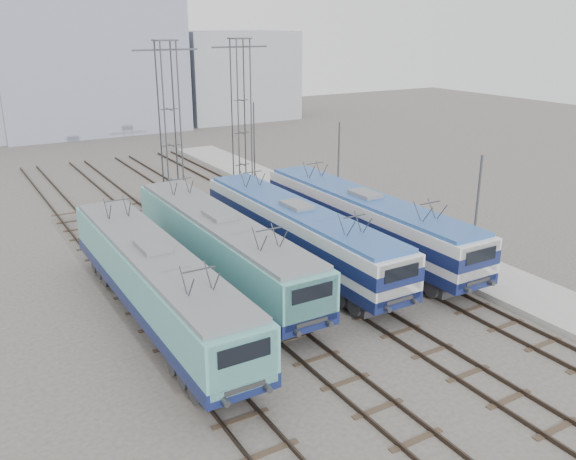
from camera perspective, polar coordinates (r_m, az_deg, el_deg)
The scene contains 13 objects.
ground at distance 26.78m, azimuth 6.80°, elevation -10.63°, with size 160.00×160.00×0.00m, color #514C47.
platform at distance 38.33m, azimuth 11.72°, elevation -1.33°, with size 4.00×70.00×0.30m, color #9E9E99.
locomotive_far_left at distance 27.94m, azimuth -12.19°, elevation -4.55°, with size 2.82×17.81×3.35m.
locomotive_center_left at distance 31.85m, azimuth -6.18°, elevation -1.31°, with size 2.79×17.65×3.32m.
locomotive_center_right at distance 33.61m, azimuth 0.98°, elevation -0.05°, with size 2.76×17.43×3.28m.
locomotive_far_right at distance 35.89m, azimuth 7.30°, elevation 1.09°, with size 2.80×17.69×3.32m.
catenary_tower_west at distance 43.30m, azimuth -11.00°, elevation 9.91°, with size 4.50×1.20×12.00m.
catenary_tower_east at distance 47.66m, azimuth -4.38°, elevation 10.99°, with size 4.50×1.20×12.00m.
mast_front at distance 32.22m, azimuth 17.12°, elevation 0.62°, with size 0.12×0.12×7.00m, color #3F4247.
mast_mid at distance 40.85m, azimuth 4.71°, elevation 5.17°, with size 0.12×0.12×7.00m, color #3F4247.
mast_rear at distance 50.87m, azimuth -3.18°, elevation 7.93°, with size 0.12×0.12×7.00m, color #3F4247.
building_center at distance 82.49m, azimuth -18.41°, elevation 15.08°, with size 22.00×14.00×18.00m, color gray.
building_east at distance 89.33m, azimuth -5.28°, elevation 14.21°, with size 16.00×12.00×12.00m, color #8F96A1.
Camera 1 is at (-14.51, -18.28, 13.12)m, focal length 38.00 mm.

